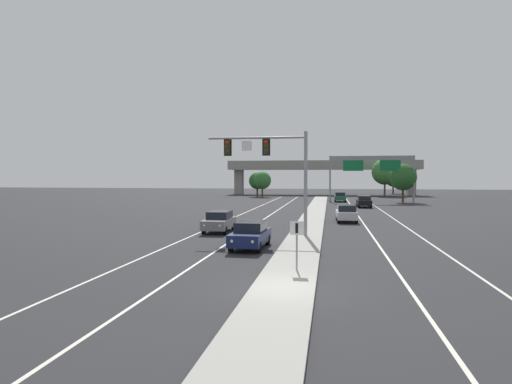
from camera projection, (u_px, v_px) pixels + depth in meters
The scene contains 20 objects.
ground_plane at pixel (283, 291), 16.81m from camera, with size 260.00×260.00×0.00m, color #28282B.
median_island at pixel (307, 231), 34.55m from camera, with size 2.40×110.00×0.15m, color #9E9B93.
lane_stripe_oncoming_center at pixel (261, 221), 42.22m from camera, with size 0.14×100.00×0.01m, color silver.
lane_stripe_receding_center at pixel (363, 223), 40.70m from camera, with size 0.14×100.00×0.01m, color silver.
edge_stripe_left at pixel (226, 221), 42.76m from camera, with size 0.14×100.00×0.01m, color silver.
edge_stripe_right at pixel (401, 224), 40.16m from camera, with size 0.14×100.00×0.01m, color silver.
overhead_signal_mast at pixel (274, 161), 31.41m from camera, with size 7.02×0.44×7.20m.
median_sign_post at pixel (297, 237), 19.76m from camera, with size 0.60×0.10×2.20m.
car_oncoming_navy at pixel (250, 234), 26.62m from camera, with size 1.93×4.51×1.58m.
car_oncoming_grey at pixel (219, 221), 34.34m from camera, with size 1.87×4.49×1.58m.
car_receding_silver at pixel (346, 213), 41.84m from camera, with size 1.91×4.51×1.58m.
car_receding_black at pixel (364, 201), 60.92m from camera, with size 1.85×4.48×1.58m.
car_receding_green at pixel (340, 197), 73.86m from camera, with size 1.84×4.48×1.58m.
highway_sign_gantry at pixel (371, 164), 71.59m from camera, with size 13.28×0.42×7.50m.
overpass_bridge at pixel (322, 169), 101.30m from camera, with size 42.40×6.40×7.65m.
tree_far_left_b at pixel (262, 180), 89.97m from camera, with size 3.54×3.54×5.13m.
tree_far_right_a at pixel (385, 172), 92.96m from camera, with size 5.38×5.38×7.78m.
tree_far_right_c at pixel (403, 177), 71.92m from camera, with size 4.28×4.28×6.19m.
tree_far_right_b at pixel (393, 179), 106.90m from camera, with size 3.71×3.71×5.36m.
tree_far_left_c at pixel (257, 181), 91.39m from camera, with size 3.43×3.43×4.96m.
Camera 1 is at (1.71, -16.61, 4.31)m, focal length 31.60 mm.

